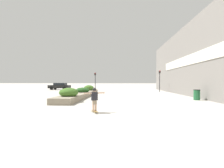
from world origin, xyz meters
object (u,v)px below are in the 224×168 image
at_px(skateboard, 94,111).
at_px(skateboarder, 94,97).
at_px(traffic_light_right, 160,78).
at_px(trash_bin, 197,95).
at_px(traffic_light_left, 95,79).
at_px(car_center_left, 196,87).
at_px(car_leftmost, 60,86).

bearing_deg(skateboard, skateboarder, 60.50).
bearing_deg(traffic_light_right, skateboarder, -114.87).
bearing_deg(skateboarder, trash_bin, 6.27).
bearing_deg(traffic_light_left, car_center_left, 12.33).
bearing_deg(car_center_left, trash_bin, 154.30).
xyz_separation_m(trash_bin, car_center_left, (7.63, 15.86, 0.26)).
height_order(trash_bin, car_leftmost, car_leftmost).
relative_size(skateboarder, car_center_left, 0.34).
height_order(car_center_left, traffic_light_left, traffic_light_left).
bearing_deg(skateboard, traffic_light_left, 70.25).
distance_m(skateboard, car_center_left, 27.78).
bearing_deg(car_leftmost, traffic_light_right, -106.05).
height_order(car_leftmost, car_center_left, car_leftmost).
height_order(skateboard, traffic_light_right, traffic_light_right).
relative_size(trash_bin, traffic_light_right, 0.27).
relative_size(traffic_light_left, traffic_light_right, 0.92).
xyz_separation_m(skateboarder, car_leftmost, (-11.93, 23.52, -0.10)).
relative_size(skateboard, car_leftmost, 0.16).
distance_m(car_leftmost, car_center_left, 28.51).
xyz_separation_m(trash_bin, traffic_light_right, (-0.71, 11.29, 1.99)).
bearing_deg(skateboard, car_leftmost, 87.39).
bearing_deg(traffic_light_left, traffic_light_right, -1.40).
bearing_deg(skateboarder, skateboard, -119.50).
height_order(skateboarder, car_center_left, car_center_left).
relative_size(skateboarder, car_leftmost, 0.30).
bearing_deg(car_leftmost, trash_bin, -129.34).
bearing_deg(traffic_light_right, car_center_left, 28.72).
xyz_separation_m(car_center_left, traffic_light_right, (-8.34, -4.57, 1.72)).
bearing_deg(skateboarder, car_leftmost, 87.39).
distance_m(car_leftmost, traffic_light_right, 21.03).
xyz_separation_m(trash_bin, car_leftmost, (-20.85, 17.09, 0.30)).
distance_m(skateboard, skateboarder, 0.84).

